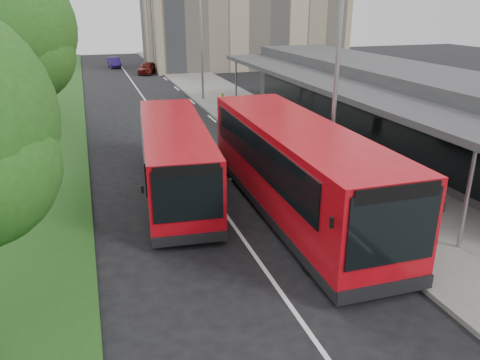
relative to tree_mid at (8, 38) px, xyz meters
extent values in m
plane|color=black|center=(7.01, -9.05, -5.68)|extent=(120.00, 120.00, 0.00)
cube|color=slate|center=(13.01, 10.95, -5.60)|extent=(5.00, 80.00, 0.15)
cube|color=#1C4717|center=(0.01, 10.95, -5.63)|extent=(5.00, 80.00, 0.10)
cube|color=silver|center=(7.01, 5.95, -5.67)|extent=(0.12, 70.00, 0.01)
cube|color=silver|center=(10.31, -11.05, -5.67)|extent=(0.12, 2.00, 0.01)
cube|color=silver|center=(10.31, -5.05, -5.67)|extent=(0.12, 2.00, 0.01)
cube|color=silver|center=(10.31, 0.95, -5.67)|extent=(0.12, 2.00, 0.01)
cube|color=silver|center=(10.31, 6.95, -5.67)|extent=(0.12, 2.00, 0.01)
cube|color=silver|center=(10.31, 12.95, -5.67)|extent=(0.12, 2.00, 0.01)
cube|color=silver|center=(10.31, 18.95, -5.67)|extent=(0.12, 2.00, 0.01)
cube|color=silver|center=(10.31, 24.95, -5.67)|extent=(0.12, 2.00, 0.01)
cube|color=silver|center=(10.31, 30.95, -5.67)|extent=(0.12, 2.00, 0.01)
cube|color=silver|center=(10.31, 36.95, -5.67)|extent=(0.12, 2.00, 0.01)
cube|color=#333336|center=(18.01, -1.05, -3.68)|extent=(5.00, 26.00, 4.00)
cube|color=black|center=(15.49, -1.05, -4.08)|extent=(0.06, 24.00, 2.20)
cube|color=#333336|center=(14.21, -1.05, -2.38)|extent=(2.80, 26.00, 0.25)
cylinder|color=gray|center=(12.91, -12.05, -4.03)|extent=(0.12, 0.12, 3.30)
cylinder|color=gray|center=(12.91, 9.95, -4.03)|extent=(0.12, 0.12, 3.30)
cylinder|color=black|center=(0.01, -0.05, -3.53)|extent=(0.36, 0.36, 4.30)
sphere|color=#205115|center=(0.01, -0.05, 0.38)|extent=(5.47, 5.47, 5.47)
sphere|color=#205115|center=(0.61, -0.45, -0.60)|extent=(3.91, 3.91, 3.91)
cylinder|color=black|center=(0.01, 11.95, -3.65)|extent=(0.36, 0.36, 4.06)
sphere|color=#205115|center=(0.01, 11.95, 0.05)|extent=(5.17, 5.17, 5.17)
sphere|color=#205115|center=(0.61, 11.55, -0.88)|extent=(3.69, 3.69, 3.69)
sphere|color=#205115|center=(-0.49, 12.45, -0.60)|extent=(4.06, 4.06, 4.06)
cylinder|color=gray|center=(11.21, -7.05, -1.53)|extent=(0.16, 0.16, 8.00)
cylinder|color=gray|center=(11.21, 12.95, -1.53)|extent=(0.16, 0.16, 8.00)
cube|color=#B60914|center=(9.37, -8.00, -3.88)|extent=(2.91, 11.30, 2.84)
cube|color=black|center=(9.37, -8.00, -5.27)|extent=(2.93, 11.33, 0.32)
cube|color=black|center=(9.26, -13.64, -3.59)|extent=(2.41, 0.10, 1.88)
cube|color=black|center=(9.49, -2.35, -3.43)|extent=(2.36, 0.10, 1.39)
cube|color=black|center=(8.02, -7.65, -3.37)|extent=(0.24, 9.64, 1.29)
cube|color=black|center=(10.74, -7.70, -3.37)|extent=(0.24, 9.64, 1.29)
cube|color=black|center=(9.26, -13.65, -5.25)|extent=(2.68, 0.13, 0.38)
cube|color=black|center=(9.26, -13.65, -2.68)|extent=(2.25, 0.09, 0.38)
cube|color=black|center=(7.76, -13.38, -3.32)|extent=(0.08, 0.08, 0.27)
cube|color=black|center=(10.76, -13.44, -3.32)|extent=(0.08, 0.08, 0.27)
cylinder|color=black|center=(8.17, -11.62, -5.20)|extent=(0.34, 0.97, 0.96)
cylinder|color=black|center=(10.42, -11.66, -5.20)|extent=(0.34, 0.97, 0.96)
cylinder|color=black|center=(8.32, -4.33, -5.20)|extent=(0.34, 0.97, 0.96)
cylinder|color=black|center=(10.57, -4.38, -5.20)|extent=(0.34, 0.97, 0.96)
cube|color=#B60914|center=(5.77, -4.66, -4.15)|extent=(3.27, 9.79, 2.43)
cube|color=black|center=(5.77, -4.66, -5.33)|extent=(3.30, 9.82, 0.27)
cube|color=black|center=(5.27, -9.46, -3.89)|extent=(2.05, 0.26, 1.60)
cube|color=black|center=(6.27, 0.14, -3.76)|extent=(2.01, 0.26, 1.19)
cube|color=black|center=(4.64, -4.26, -3.71)|extent=(0.91, 8.20, 1.10)
cube|color=black|center=(6.96, -4.51, -3.71)|extent=(0.91, 8.20, 1.10)
cube|color=black|center=(5.27, -9.47, -5.31)|extent=(2.28, 0.32, 0.32)
cube|color=black|center=(5.27, -9.47, -3.12)|extent=(1.92, 0.24, 0.32)
cube|color=black|center=(4.02, -9.12, -3.66)|extent=(0.09, 0.09, 0.23)
cube|color=black|center=(6.57, -9.39, -3.66)|extent=(0.09, 0.09, 0.23)
cylinder|color=black|center=(4.49, -7.65, -5.27)|extent=(0.36, 0.85, 0.82)
cylinder|color=black|center=(6.40, -7.85, -5.27)|extent=(0.36, 0.85, 0.82)
cylinder|color=black|center=(5.14, -1.46, -5.27)|extent=(0.36, 0.85, 0.82)
cylinder|color=black|center=(7.05, -1.66, -5.27)|extent=(0.36, 0.85, 0.82)
cylinder|color=#361E16|center=(12.89, 0.02, -5.07)|extent=(0.54, 0.54, 0.91)
cylinder|color=yellow|center=(11.91, 9.95, -5.09)|extent=(0.18, 0.18, 0.88)
imported|color=#5A110C|center=(9.16, 28.92, -5.06)|extent=(2.68, 3.90, 1.23)
imported|color=navy|center=(6.18, 35.50, -5.12)|extent=(1.47, 3.48, 1.12)
camera|label=1|loc=(2.81, -21.82, 1.35)|focal=35.00mm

